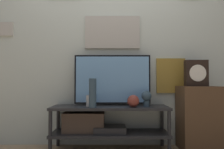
% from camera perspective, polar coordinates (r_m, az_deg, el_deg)
% --- Properties ---
extents(wall_back, '(6.40, 0.08, 2.70)m').
position_cam_1_polar(wall_back, '(2.84, -0.25, 9.54)').
color(wall_back, beige).
rests_on(wall_back, ground_plane).
extents(media_console, '(1.34, 0.40, 0.50)m').
position_cam_1_polar(media_console, '(2.58, -2.79, -12.38)').
color(media_console, '#232326').
rests_on(media_console, ground_plane).
extents(television, '(0.91, 0.05, 0.60)m').
position_cam_1_polar(television, '(2.62, 0.30, -1.30)').
color(television, black).
rests_on(television, media_console).
extents(vase_round_glass, '(0.13, 0.13, 0.13)m').
position_cam_1_polar(vase_round_glass, '(2.46, 5.76, -6.92)').
color(vase_round_glass, brown).
rests_on(vase_round_glass, media_console).
extents(vase_tall_ceramic, '(0.08, 0.08, 0.32)m').
position_cam_1_polar(vase_tall_ceramic, '(2.41, -4.90, -4.85)').
color(vase_tall_ceramic, '#2D4251').
rests_on(vase_tall_ceramic, media_console).
extents(candle_jar, '(0.07, 0.07, 0.13)m').
position_cam_1_polar(candle_jar, '(2.57, -5.79, -6.81)').
color(candle_jar, silver).
rests_on(candle_jar, media_console).
extents(decorative_bust, '(0.11, 0.11, 0.18)m').
position_cam_1_polar(decorative_bust, '(2.52, 9.18, -5.87)').
color(decorative_bust, '#2D4251').
rests_on(decorative_bust, media_console).
extents(side_table, '(0.44, 0.37, 0.74)m').
position_cam_1_polar(side_table, '(2.78, 21.90, -10.46)').
color(side_table, '#513823').
rests_on(side_table, ground_plane).
extents(mantel_clock, '(0.25, 0.11, 0.30)m').
position_cam_1_polar(mantel_clock, '(2.71, 21.29, 0.32)').
color(mantel_clock, black).
rests_on(mantel_clock, side_table).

